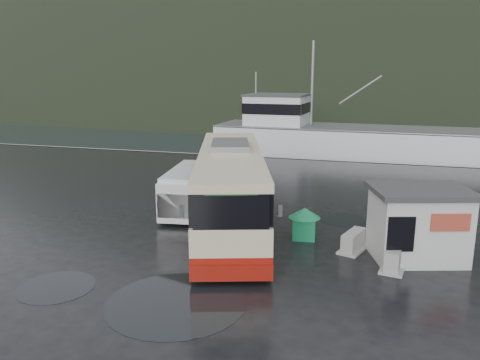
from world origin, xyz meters
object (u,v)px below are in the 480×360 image
(white_van, at_px, (189,211))
(jersey_barrier_a, at_px, (353,250))
(coach_bus, at_px, (231,224))
(dome_tent, at_px, (233,244))
(ticket_kiosk, at_px, (415,258))
(jersey_barrier_b, at_px, (393,268))
(fishing_trawler, at_px, (345,149))
(waste_bin_right, at_px, (304,238))
(waste_bin_left, at_px, (251,248))

(white_van, height_order, jersey_barrier_a, white_van)
(coach_bus, xyz_separation_m, dome_tent, (0.88, -2.54, 0.00))
(ticket_kiosk, height_order, jersey_barrier_b, ticket_kiosk)
(jersey_barrier_b, bearing_deg, fishing_trawler, 97.33)
(waste_bin_right, bearing_deg, dome_tent, -151.38)
(white_van, bearing_deg, waste_bin_left, -51.43)
(waste_bin_left, height_order, ticket_kiosk, ticket_kiosk)
(coach_bus, distance_m, dome_tent, 2.68)
(white_van, height_order, fishing_trawler, fishing_trawler)
(jersey_barrier_b, distance_m, fishing_trawler, 27.91)
(white_van, bearing_deg, fishing_trawler, 65.78)
(waste_bin_left, distance_m, jersey_barrier_a, 4.19)
(waste_bin_right, bearing_deg, fishing_trawler, 89.72)
(coach_bus, bearing_deg, jersey_barrier_a, -35.33)
(jersey_barrier_b, bearing_deg, waste_bin_left, 174.28)
(white_van, relative_size, waste_bin_left, 3.61)
(jersey_barrier_a, bearing_deg, waste_bin_left, -168.20)
(white_van, relative_size, waste_bin_right, 3.96)
(white_van, distance_m, ticket_kiosk, 11.47)
(waste_bin_right, xyz_separation_m, jersey_barrier_b, (3.68, -2.30, 0.00))
(waste_bin_right, distance_m, fishing_trawler, 25.38)
(jersey_barrier_a, bearing_deg, waste_bin_right, 157.63)
(waste_bin_left, xyz_separation_m, waste_bin_right, (1.95, 1.74, 0.00))
(dome_tent, distance_m, jersey_barrier_b, 6.53)
(coach_bus, xyz_separation_m, jersey_barrier_b, (7.37, -3.31, 0.00))
(white_van, bearing_deg, jersey_barrier_b, -33.47)
(white_van, height_order, dome_tent, white_van)
(waste_bin_right, xyz_separation_m, ticket_kiosk, (4.53, -1.03, 0.00))
(jersey_barrier_b, height_order, fishing_trawler, fishing_trawler)
(white_van, distance_m, dome_tent, 5.35)
(ticket_kiosk, bearing_deg, jersey_barrier_b, -140.41)
(white_van, bearing_deg, ticket_kiosk, -25.86)
(white_van, relative_size, ticket_kiosk, 1.52)
(waste_bin_left, relative_size, jersey_barrier_a, 0.94)
(coach_bus, distance_m, fishing_trawler, 24.67)
(coach_bus, bearing_deg, dome_tent, -88.31)
(dome_tent, distance_m, fishing_trawler, 27.07)
(white_van, xyz_separation_m, dome_tent, (3.60, -3.96, 0.00))
(dome_tent, xyz_separation_m, fishing_trawler, (2.93, 26.91, 0.00))
(waste_bin_left, height_order, waste_bin_right, waste_bin_left)
(ticket_kiosk, bearing_deg, jersey_barrier_a, 159.81)
(jersey_barrier_a, bearing_deg, jersey_barrier_b, -42.76)
(jersey_barrier_a, height_order, fishing_trawler, fishing_trawler)
(waste_bin_left, distance_m, jersey_barrier_b, 5.66)
(waste_bin_left, relative_size, jersey_barrier_b, 0.92)
(jersey_barrier_a, bearing_deg, white_van, 158.85)
(waste_bin_right, bearing_deg, ticket_kiosk, -12.75)
(ticket_kiosk, bearing_deg, waste_bin_left, 169.51)
(fishing_trawler, bearing_deg, white_van, -102.81)
(white_van, bearing_deg, jersey_barrier_a, -29.50)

